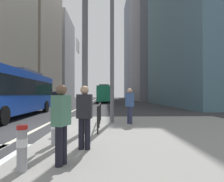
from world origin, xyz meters
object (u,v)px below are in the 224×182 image
Objects in this scene: car_receding_near at (109,96)px; pedestrian_walking at (84,114)px; pedestrian_waiting at (61,121)px; city_bus_blue_oncoming at (13,90)px; street_lamp_post at (112,22)px; bollard_left at (54,128)px; traffic_signal_gantry at (35,27)px; pedestrian_far at (130,104)px; bollard_front at (22,146)px; bollard_right at (63,120)px; city_bus_red_receding at (104,93)px; car_oncoming_mid at (56,99)px.

car_receding_near is 59.55m from pedestrian_walking.
car_receding_near is 2.56× the size of pedestrian_waiting.
city_bus_blue_oncoming is 1.46× the size of street_lamp_post.
bollard_left is 1.13m from pedestrian_walking.
traffic_signal_gantry is 0.75× the size of street_lamp_post.
pedestrian_far is at bearing -33.79° from street_lamp_post.
pedestrian_waiting reaches higher than bollard_left.
bollard_front is 3.52m from bollard_right.
car_oncoming_mid is (-6.52, -12.02, -0.85)m from city_bus_red_receding.
bollard_right is at bearing -14.70° from traffic_signal_gantry.
city_bus_blue_oncoming reaches higher than pedestrian_far.
traffic_signal_gantry is at bearing -94.17° from city_bus_red_receding.
street_lamp_post is at bearing 73.77° from bollard_front.
city_bus_red_receding is 12.81× the size of bollard_right.
pedestrian_far is (0.07, -55.15, 0.11)m from car_receding_near.
city_bus_red_receding is 30.01m from pedestrian_far.
city_bus_blue_oncoming is 13.72× the size of bollard_front.
pedestrian_far is (7.54, -4.32, -0.74)m from city_bus_blue_oncoming.
car_oncoming_mid is 22.45m from bollard_left.
bollard_left is at bearing 149.63° from pedestrian_walking.
car_receding_near is 54.76m from street_lamp_post.
pedestrian_waiting is at bearing -63.36° from traffic_signal_gantry.
car_oncoming_mid is 5.27× the size of bollard_front.
bollard_front is (4.85, -10.14, -1.21)m from city_bus_blue_oncoming.
street_lamp_post is (7.16, -17.38, 4.29)m from car_oncoming_mid.
city_bus_blue_oncoming is 51.38m from car_receding_near.
pedestrian_waiting is (1.75, -3.49, -3.05)m from traffic_signal_gantry.
pedestrian_far is at bearing 69.67° from pedestrian_waiting.
bollard_left is 0.52× the size of pedestrian_waiting.
city_bus_red_receding is 35.49m from pedestrian_waiting.
bollard_left is (0.09, 1.97, -0.01)m from bollard_front.
bollard_front is at bearing -92.46° from car_receding_near.
bollard_front is 1.97m from bollard_left.
traffic_signal_gantry is at bearing 165.30° from bollard_right.
bollard_left is at bearing 87.44° from bollard_front.
pedestrian_walking is 0.96× the size of pedestrian_far.
bollard_right is at bearing -53.87° from city_bus_blue_oncoming.
pedestrian_waiting is (0.56, -1.66, 0.43)m from bollard_left.
pedestrian_waiting is (-1.97, -60.66, 0.05)m from car_receding_near.
bollard_left is at bearing 108.54° from pedestrian_waiting.
car_receding_near reaches higher than pedestrian_far.
traffic_signal_gantry is at bearing -139.02° from street_lamp_post.
bollard_left is (-1.14, -33.81, -1.22)m from city_bus_red_receding.
bollard_right is (-0.01, 3.52, 0.03)m from bollard_front.
pedestrian_walking is at bearing 73.17° from pedestrian_waiting.
street_lamp_post is 6.56m from pedestrian_walking.
city_bus_red_receding is at bearing 89.07° from pedestrian_waiting.
bollard_front is 0.50× the size of pedestrian_far.
city_bus_red_receding reaches higher than car_receding_near.
traffic_signal_gantry is 3.72× the size of pedestrian_waiting.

